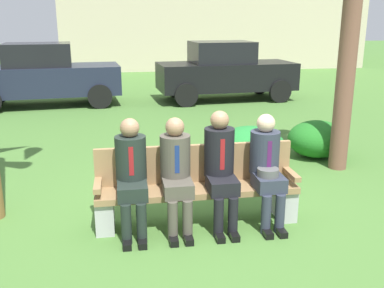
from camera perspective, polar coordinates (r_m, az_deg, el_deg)
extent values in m
plane|color=#477331|center=(5.45, 0.66, -8.95)|extent=(80.00, 80.00, 0.00)
cube|color=#99754C|center=(5.03, 0.73, -6.02)|extent=(2.30, 0.44, 0.07)
cube|color=#99754C|center=(5.11, 0.37, -2.53)|extent=(2.30, 0.06, 0.45)
cube|color=#99754C|center=(4.92, -12.18, -5.20)|extent=(0.08, 0.44, 0.06)
cube|color=#99754C|center=(5.28, 12.75, -3.79)|extent=(0.08, 0.44, 0.06)
cube|color=#B5B5B5|center=(5.06, -11.25, -8.98)|extent=(0.20, 0.37, 0.38)
cube|color=#B5B5B5|center=(5.38, 11.92, -7.44)|extent=(0.20, 0.37, 0.38)
cube|color=#1E2823|center=(4.76, -7.77, -5.97)|extent=(0.32, 0.38, 0.16)
cylinder|color=#1E2823|center=(4.71, -8.54, -10.31)|extent=(0.11, 0.11, 0.45)
cylinder|color=#1E2823|center=(4.72, -6.57, -10.22)|extent=(0.11, 0.11, 0.45)
cube|color=black|center=(4.75, -8.44, -12.69)|extent=(0.09, 0.22, 0.07)
cube|color=black|center=(4.75, -6.46, -12.60)|extent=(0.09, 0.22, 0.07)
cylinder|color=#1E2823|center=(4.84, -7.96, -1.85)|extent=(0.34, 0.34, 0.50)
cube|color=maroon|center=(4.68, -7.92, -2.23)|extent=(0.05, 0.01, 0.32)
sphere|color=#9E7556|center=(4.75, -8.12, 2.09)|extent=(0.21, 0.21, 0.21)
cube|color=#4C473D|center=(4.80, -1.89, -5.67)|extent=(0.32, 0.38, 0.16)
cylinder|color=#4C473D|center=(4.74, -2.53, -10.00)|extent=(0.11, 0.11, 0.45)
cylinder|color=#4C473D|center=(4.76, -0.58, -9.87)|extent=(0.11, 0.11, 0.45)
cube|color=black|center=(4.77, -2.41, -12.36)|extent=(0.09, 0.22, 0.07)
cube|color=black|center=(4.79, -0.47, -12.23)|extent=(0.09, 0.22, 0.07)
cylinder|color=#4C473D|center=(4.87, -2.20, -1.64)|extent=(0.34, 0.34, 0.49)
cube|color=navy|center=(4.71, -1.96, -2.01)|extent=(0.05, 0.01, 0.31)
sphere|color=#9E7556|center=(4.78, -2.25, 2.22)|extent=(0.21, 0.21, 0.21)
cube|color=black|center=(4.88, 3.97, -5.32)|extent=(0.32, 0.38, 0.16)
cylinder|color=black|center=(4.81, 3.48, -9.57)|extent=(0.11, 0.11, 0.45)
cylinder|color=black|center=(4.85, 5.35, -9.42)|extent=(0.11, 0.11, 0.45)
cube|color=black|center=(4.85, 3.60, -11.90)|extent=(0.09, 0.22, 0.07)
cube|color=black|center=(4.88, 5.47, -11.73)|extent=(0.09, 0.22, 0.07)
cylinder|color=black|center=(4.95, 3.55, -1.03)|extent=(0.34, 0.34, 0.55)
cube|color=maroon|center=(4.79, 3.99, -1.38)|extent=(0.05, 0.01, 0.35)
sphere|color=#9E7556|center=(4.85, 3.63, 3.13)|extent=(0.21, 0.21, 0.21)
cube|color=#2D3342|center=(5.02, 9.96, -4.90)|extent=(0.32, 0.38, 0.16)
cylinder|color=#2D3342|center=(4.95, 9.61, -9.03)|extent=(0.11, 0.11, 0.45)
cylinder|color=#2D3342|center=(5.00, 11.37, -8.86)|extent=(0.11, 0.11, 0.45)
cube|color=black|center=(4.98, 9.73, -11.30)|extent=(0.09, 0.22, 0.07)
cube|color=black|center=(5.03, 11.49, -11.10)|extent=(0.09, 0.22, 0.07)
cylinder|color=#2D3342|center=(5.10, 9.43, -1.04)|extent=(0.34, 0.34, 0.49)
cube|color=#4C1951|center=(4.94, 10.04, -1.37)|extent=(0.05, 0.01, 0.31)
sphere|color=beige|center=(5.01, 9.61, 2.68)|extent=(0.21, 0.21, 0.21)
cylinder|color=#555555|center=(4.96, 9.87, -3.64)|extent=(0.24, 0.24, 0.09)
cylinder|color=brown|center=(7.05, 19.72, 11.94)|extent=(0.28, 0.28, 3.82)
ellipsoid|color=#226F22|center=(7.80, 15.99, 0.63)|extent=(1.01, 0.93, 0.63)
ellipsoid|color=#227D32|center=(6.84, 7.56, -0.67)|extent=(1.13, 1.04, 0.71)
cube|color=#1E2338|center=(12.59, -18.48, 7.90)|extent=(4.04, 1.94, 0.76)
cube|color=black|center=(12.53, -19.45, 10.92)|extent=(1.83, 1.52, 0.60)
cylinder|color=black|center=(13.40, -12.30, 7.16)|extent=(0.65, 0.20, 0.64)
cylinder|color=black|center=(11.86, -11.90, 6.07)|extent=(0.65, 0.20, 0.64)
cube|color=black|center=(12.88, 4.45, 8.83)|extent=(4.01, 1.86, 0.76)
cube|color=black|center=(12.76, 3.86, 11.85)|extent=(1.80, 1.49, 0.60)
cylinder|color=black|center=(14.12, 8.76, 7.77)|extent=(0.65, 0.19, 0.64)
cylinder|color=black|center=(12.71, 11.41, 6.74)|extent=(0.65, 0.19, 0.64)
cylinder|color=black|center=(13.33, -2.27, 7.47)|extent=(0.65, 0.19, 0.64)
cylinder|color=black|center=(11.83, -0.77, 6.38)|extent=(0.65, 0.19, 0.64)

